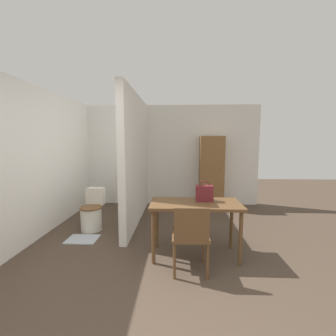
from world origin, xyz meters
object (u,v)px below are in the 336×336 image
(wooden_cabinet, at_px, (211,172))
(toilet, at_px, (92,213))
(dining_table, at_px, (195,209))
(handbag, at_px, (204,193))
(wooden_chair, at_px, (191,235))

(wooden_cabinet, bearing_deg, toilet, -147.09)
(dining_table, relative_size, handbag, 4.23)
(toilet, bearing_deg, dining_table, -26.30)
(handbag, relative_size, wooden_cabinet, 0.17)
(toilet, bearing_deg, wooden_chair, -37.87)
(wooden_chair, bearing_deg, dining_table, 77.65)
(wooden_chair, height_order, toilet, wooden_chair)
(dining_table, bearing_deg, wooden_cabinet, 76.65)
(dining_table, relative_size, toilet, 1.70)
(dining_table, bearing_deg, toilet, 153.70)
(toilet, distance_m, wooden_cabinet, 2.89)
(handbag, bearing_deg, wooden_chair, -112.77)
(wooden_chair, distance_m, toilet, 2.18)
(wooden_chair, relative_size, wooden_cabinet, 0.50)
(handbag, distance_m, wooden_cabinet, 2.40)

